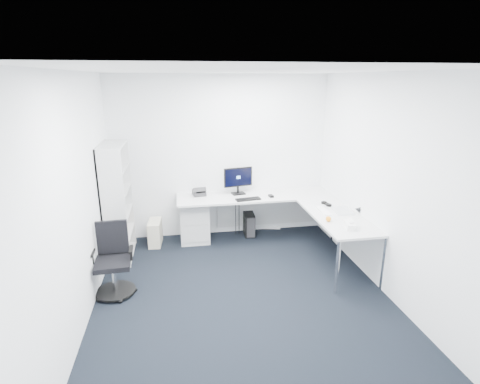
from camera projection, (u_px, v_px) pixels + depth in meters
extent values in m
plane|color=black|center=(242.00, 297.00, 4.68)|extent=(4.20, 4.20, 0.00)
plane|color=white|center=(243.00, 70.00, 3.90)|extent=(4.20, 4.20, 0.00)
cube|color=white|center=(221.00, 157.00, 6.27)|extent=(3.60, 0.02, 2.70)
cube|color=white|center=(303.00, 293.00, 2.31)|extent=(3.60, 0.02, 2.70)
cube|color=white|center=(77.00, 202.00, 4.00)|extent=(0.02, 4.20, 2.70)
cube|color=white|center=(387.00, 186.00, 4.58)|extent=(0.02, 4.20, 2.70)
cube|color=silver|center=(194.00, 219.00, 6.27)|extent=(0.47, 0.59, 0.72)
cube|color=black|center=(249.00, 224.00, 6.53)|extent=(0.19, 0.40, 0.38)
cube|color=beige|center=(155.00, 233.00, 6.12)|extent=(0.22, 0.44, 0.40)
cube|color=white|center=(271.00, 228.00, 6.80)|extent=(0.34, 0.13, 0.04)
cube|color=black|center=(248.00, 199.00, 5.96)|extent=(0.41, 0.20, 0.02)
cube|color=black|center=(271.00, 196.00, 6.10)|extent=(0.08, 0.11, 0.03)
cube|color=white|center=(323.00, 210.00, 5.46)|extent=(0.13, 0.41, 0.01)
sphere|color=orange|center=(328.00, 219.00, 5.05)|extent=(0.07, 0.07, 0.07)
cube|color=white|center=(350.00, 225.00, 4.82)|extent=(0.16, 0.24, 0.08)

